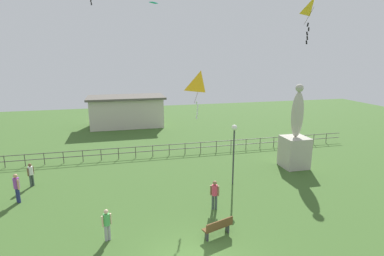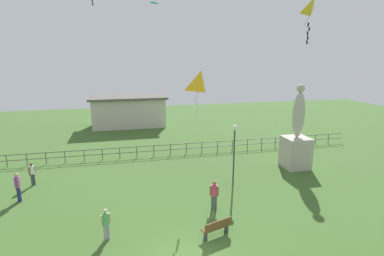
{
  "view_description": "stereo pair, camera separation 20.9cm",
  "coord_description": "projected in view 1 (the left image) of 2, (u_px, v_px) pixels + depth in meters",
  "views": [
    {
      "loc": [
        -2.62,
        -10.16,
        8.17
      ],
      "look_at": [
        1.42,
        6.2,
        4.15
      ],
      "focal_mm": 28.44,
      "sensor_mm": 36.0,
      "label": 1
    },
    {
      "loc": [
        -2.41,
        -10.21,
        8.17
      ],
      "look_at": [
        1.42,
        6.2,
        4.15
      ],
      "focal_mm": 28.44,
      "sensor_mm": 36.0,
      "label": 2
    }
  ],
  "objects": [
    {
      "name": "kite_3",
      "position": [
        314.0,
        8.0,
        15.44
      ],
      "size": [
        1.07,
        0.93,
        2.28
      ],
      "color": "yellow"
    },
    {
      "name": "lamppost",
      "position": [
        234.0,
        141.0,
        19.21
      ],
      "size": [
        0.36,
        0.36,
        3.97
      ],
      "color": "#38383D",
      "rests_on": "ground_plane"
    },
    {
      "name": "pavilion_building",
      "position": [
        127.0,
        111.0,
        35.85
      ],
      "size": [
        8.82,
        4.65,
        3.56
      ],
      "color": "beige",
      "rests_on": "ground_plane"
    },
    {
      "name": "person_1",
      "position": [
        31.0,
        173.0,
        19.35
      ],
      "size": [
        0.32,
        0.38,
        1.53
      ],
      "color": "#3F4C47",
      "rests_on": "ground_plane"
    },
    {
      "name": "statue_monument",
      "position": [
        295.0,
        142.0,
        22.5
      ],
      "size": [
        1.78,
        1.78,
        6.21
      ],
      "color": "#B2AD9E",
      "rests_on": "ground_plane"
    },
    {
      "name": "waterfront_railing",
      "position": [
        150.0,
        149.0,
        25.12
      ],
      "size": [
        36.06,
        0.06,
        0.95
      ],
      "color": "#4C4742",
      "rests_on": "ground_plane"
    },
    {
      "name": "person_2",
      "position": [
        215.0,
        193.0,
        16.38
      ],
      "size": [
        0.46,
        0.31,
        1.66
      ],
      "color": "#3F4C47",
      "rests_on": "ground_plane"
    },
    {
      "name": "person_0",
      "position": [
        17.0,
        186.0,
        17.15
      ],
      "size": [
        0.37,
        0.42,
        1.72
      ],
      "color": "navy",
      "rests_on": "ground_plane"
    },
    {
      "name": "park_bench",
      "position": [
        218.0,
        227.0,
        14.03
      ],
      "size": [
        1.55,
        0.87,
        0.85
      ],
      "color": "brown",
      "rests_on": "ground_plane"
    },
    {
      "name": "person_3",
      "position": [
        107.0,
        223.0,
        13.61
      ],
      "size": [
        0.43,
        0.28,
        1.52
      ],
      "color": "#99999E",
      "rests_on": "ground_plane"
    },
    {
      "name": "kite_5",
      "position": [
        201.0,
        83.0,
        18.07
      ],
      "size": [
        1.21,
        1.29,
        2.79
      ],
      "color": "yellow"
    }
  ]
}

